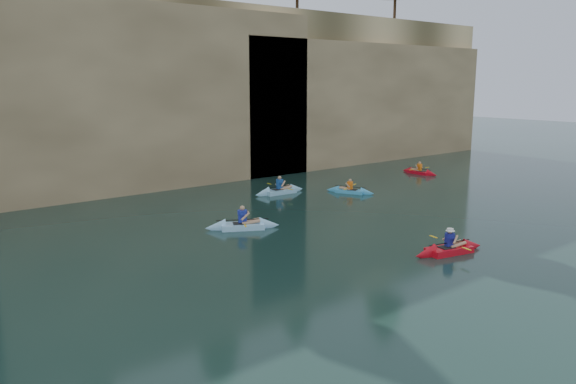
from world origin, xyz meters
TOP-DOWN VIEW (x-y plane):
  - ground at (0.00, 0.00)m, footprint 160.00×160.00m
  - cliff at (0.00, 30.00)m, footprint 70.00×16.00m
  - cliff_slab_center at (2.00, 22.60)m, footprint 24.00×2.40m
  - cliff_slab_east at (22.00, 22.60)m, footprint 26.00×2.40m
  - sea_cave_center at (-4.00, 21.95)m, footprint 3.50×1.00m
  - sea_cave_east at (10.00, 21.95)m, footprint 5.00×1.00m
  - main_kayaker at (5.40, 3.08)m, footprint 3.37×2.21m
  - kayaker_ltblue_near at (1.25, 11.11)m, footprint 3.35×2.33m
  - kayaker_red_far at (19.70, 15.65)m, footprint 2.22×3.04m
  - kayaker_ltblue_mid at (7.52, 16.37)m, footprint 3.48×2.57m
  - kayaker_blue_east at (10.89, 13.88)m, footprint 1.95×2.98m

SIDE VIEW (x-z plane):
  - ground at x=0.00m, z-range 0.00..0.00m
  - kayaker_blue_east at x=10.89m, z-range -0.40..0.66m
  - kayaker_red_far at x=19.70m, z-range -0.42..0.69m
  - kayaker_ltblue_mid at x=7.52m, z-range -0.50..0.82m
  - main_kayaker at x=5.40m, z-range -0.45..0.77m
  - kayaker_ltblue_near at x=1.25m, z-range -0.50..0.83m
  - sea_cave_center at x=-4.00m, z-range 0.00..3.20m
  - sea_cave_east at x=10.00m, z-range 0.00..4.50m
  - cliff_slab_east at x=22.00m, z-range 0.00..9.84m
  - cliff_slab_center at x=2.00m, z-range 0.00..11.40m
  - cliff at x=0.00m, z-range 0.00..12.00m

